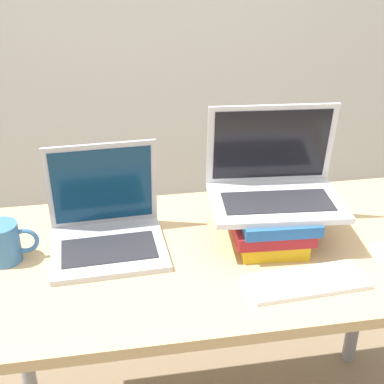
# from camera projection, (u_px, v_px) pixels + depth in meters

# --- Properties ---
(desk) EXTENTS (1.34, 0.67, 0.77)m
(desk) POSITION_uv_depth(u_px,v_px,m) (216.00, 278.00, 1.49)
(desk) COLOR tan
(desk) RESTS_ON ground_plane
(laptop_left) EXTENTS (0.31, 0.27, 0.27)m
(laptop_left) POSITION_uv_depth(u_px,v_px,m) (107.00, 227.00, 1.44)
(laptop_left) COLOR #B2B2B7
(laptop_left) RESTS_ON desk
(book_stack) EXTENTS (0.23, 0.28, 0.11)m
(book_stack) POSITION_uv_depth(u_px,v_px,m) (269.00, 221.00, 1.46)
(book_stack) COLOR gold
(book_stack) RESTS_ON desk
(laptop_on_books) EXTENTS (0.37, 0.27, 0.25)m
(laptop_on_books) POSITION_uv_depth(u_px,v_px,m) (274.00, 182.00, 1.45)
(laptop_on_books) COLOR silver
(laptop_on_books) RESTS_ON book_stack
(wireless_keyboard) EXTENTS (0.30, 0.13, 0.01)m
(wireless_keyboard) POSITION_uv_depth(u_px,v_px,m) (307.00, 281.00, 1.30)
(wireless_keyboard) COLOR silver
(wireless_keyboard) RESTS_ON desk
(mug) EXTENTS (0.14, 0.09, 0.11)m
(mug) POSITION_uv_depth(u_px,v_px,m) (4.00, 243.00, 1.37)
(mug) COLOR teal
(mug) RESTS_ON desk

